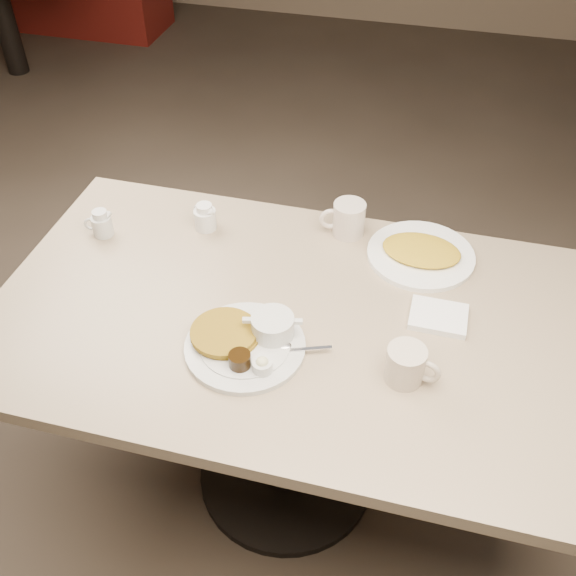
% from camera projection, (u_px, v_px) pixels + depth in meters
% --- Properties ---
extents(room, '(7.04, 8.04, 2.84)m').
position_uv_depth(room, '(285.00, 64.00, 1.21)').
color(room, '#4C3F33').
rests_on(room, ground).
extents(diner_table, '(1.50, 0.90, 0.75)m').
position_uv_depth(diner_table, '(286.00, 358.00, 1.77)').
color(diner_table, tan).
rests_on(diner_table, ground).
extents(main_plate, '(0.38, 0.34, 0.07)m').
position_uv_depth(main_plate, '(248.00, 339.00, 1.56)').
color(main_plate, silver).
rests_on(main_plate, diner_table).
extents(coffee_mug_near, '(0.13, 0.10, 0.09)m').
position_uv_depth(coffee_mug_near, '(407.00, 365.00, 1.47)').
color(coffee_mug_near, beige).
rests_on(coffee_mug_near, diner_table).
extents(napkin, '(0.14, 0.11, 0.02)m').
position_uv_depth(napkin, '(438.00, 317.00, 1.63)').
color(napkin, white).
rests_on(napkin, diner_table).
extents(coffee_mug_far, '(0.14, 0.11, 0.10)m').
position_uv_depth(coffee_mug_far, '(348.00, 219.00, 1.86)').
color(coffee_mug_far, beige).
rests_on(coffee_mug_far, diner_table).
extents(creamer_left, '(0.09, 0.06, 0.08)m').
position_uv_depth(creamer_left, '(102.00, 224.00, 1.87)').
color(creamer_left, silver).
rests_on(creamer_left, diner_table).
extents(creamer_right, '(0.08, 0.07, 0.08)m').
position_uv_depth(creamer_right, '(205.00, 217.00, 1.89)').
color(creamer_right, white).
rests_on(creamer_right, diner_table).
extents(hash_plate, '(0.31, 0.31, 0.04)m').
position_uv_depth(hash_plate, '(421.00, 253.00, 1.81)').
color(hash_plate, white).
rests_on(hash_plate, diner_table).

